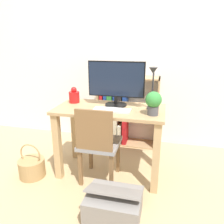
% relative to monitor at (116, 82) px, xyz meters
% --- Properties ---
extents(ground_plane, '(10.00, 10.00, 0.00)m').
position_rel_monitor_xyz_m(ground_plane, '(-0.04, -0.10, -1.02)').
color(ground_plane, tan).
extents(wall_back, '(8.00, 0.05, 2.60)m').
position_rel_monitor_xyz_m(wall_back, '(-0.04, 0.85, 0.28)').
color(wall_back, white).
rests_on(wall_back, ground_plane).
extents(desk, '(1.13, 0.57, 0.77)m').
position_rel_monitor_xyz_m(desk, '(-0.04, -0.10, -0.44)').
color(desk, tan).
rests_on(desk, ground_plane).
extents(monitor, '(0.60, 0.23, 0.47)m').
position_rel_monitor_xyz_m(monitor, '(0.00, 0.00, 0.00)').
color(monitor, black).
rests_on(monitor, desk).
extents(keyboard, '(0.38, 0.15, 0.02)m').
position_rel_monitor_xyz_m(keyboard, '(0.00, -0.19, -0.25)').
color(keyboard, silver).
rests_on(keyboard, desk).
extents(vase, '(0.12, 0.12, 0.18)m').
position_rel_monitor_xyz_m(vase, '(-0.48, 0.01, -0.19)').
color(vase, red).
rests_on(vase, desk).
extents(desk_lamp, '(0.10, 0.19, 0.43)m').
position_rel_monitor_xyz_m(desk_lamp, '(0.38, -0.10, 0.01)').
color(desk_lamp, '#2D2D33').
rests_on(desk_lamp, desk).
extents(potted_plant, '(0.15, 0.15, 0.22)m').
position_rel_monitor_xyz_m(potted_plant, '(0.41, -0.22, -0.13)').
color(potted_plant, '#4C4C51').
rests_on(potted_plant, desk).
extents(chair, '(0.40, 0.40, 0.84)m').
position_rel_monitor_xyz_m(chair, '(-0.11, -0.30, -0.57)').
color(chair, gray).
rests_on(chair, ground_plane).
extents(bookshelf, '(0.82, 0.28, 0.97)m').
position_rel_monitor_xyz_m(bookshelf, '(-0.11, 0.67, -0.56)').
color(bookshelf, tan).
rests_on(bookshelf, ground_plane).
extents(basket, '(0.28, 0.28, 0.39)m').
position_rel_monitor_xyz_m(basket, '(-0.86, -0.38, -0.92)').
color(basket, tan).
rests_on(basket, ground_plane).
extents(storage_box, '(0.46, 0.42, 0.30)m').
position_rel_monitor_xyz_m(storage_box, '(0.15, -0.75, -0.90)').
color(storage_box, gray).
rests_on(storage_box, ground_plane).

